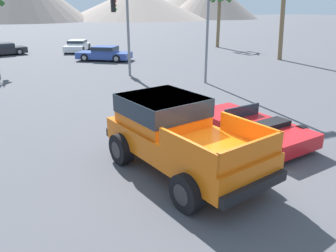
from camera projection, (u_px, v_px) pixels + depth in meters
ground_plane at (196, 167)px, 9.02m from camera, size 320.00×320.00×0.00m
orange_pickup_truck at (175, 130)px, 8.69m from camera, size 3.24×5.21×1.89m
red_convertible_car at (251, 127)px, 10.84m from camera, size 2.47×4.32×1.02m
parked_car_blue at (104, 53)px, 26.90m from camera, size 4.60×3.91×1.16m
parked_car_dark at (2, 49)px, 29.92m from camera, size 4.34×2.77×1.08m
parked_car_white at (77, 46)px, 32.47m from camera, size 3.29×4.82×1.11m
traffic_light_crosswalk at (121, 17)px, 21.29m from camera, size 0.38×3.88×5.03m
palm_tree_short at (220, 3)px, 34.71m from camera, size 3.02×3.19×5.92m
distant_mountain_range at (38, 0)px, 108.19m from camera, size 193.90×74.26×16.36m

